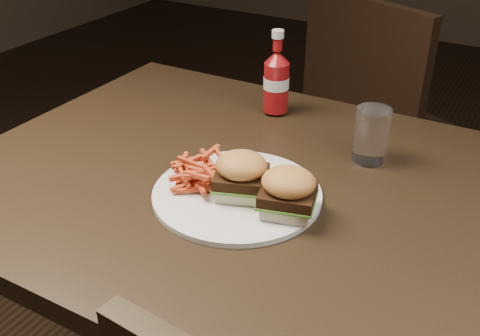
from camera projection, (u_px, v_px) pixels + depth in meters
The scene contains 8 objects.
dining_table at pixel (287, 199), 0.98m from camera, with size 1.20×0.80×0.04m, color black.
chair_far at pixel (396, 142), 1.81m from camera, with size 0.45×0.45×0.04m, color black.
plate at pixel (237, 194), 0.94m from camera, with size 0.29×0.29×0.01m, color white.
sandwich_half_a at pixel (241, 189), 0.93m from camera, with size 0.08×0.07×0.02m, color beige.
sandwich_half_b at pixel (287, 206), 0.88m from camera, with size 0.08×0.07×0.02m, color beige.
fries_pile at pixel (203, 172), 0.95m from camera, with size 0.10×0.10×0.04m, color #AE3C1D, non-canonical shape.
ketchup_bottle at pixel (276, 87), 1.21m from camera, with size 0.05×0.05×0.11m, color maroon.
tumbler at pixel (371, 134), 1.03m from camera, with size 0.06×0.06×0.10m, color white.
Camera 1 is at (0.33, -0.75, 1.27)m, focal length 42.00 mm.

